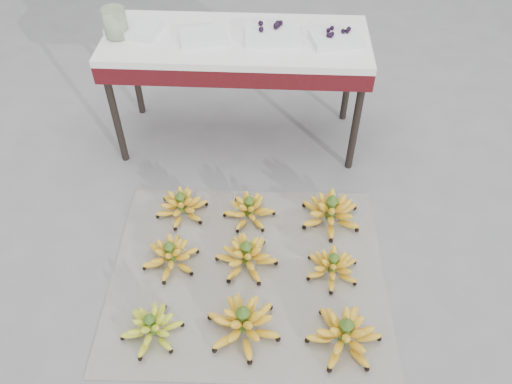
{
  "coord_description": "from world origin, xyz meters",
  "views": [
    {
      "loc": [
        0.08,
        -1.31,
        1.9
      ],
      "look_at": [
        -0.0,
        0.29,
        0.28
      ],
      "focal_mm": 35.0,
      "sensor_mm": 36.0,
      "label": 1
    }
  ],
  "objects_px": {
    "bunch_mid_right": "(332,266)",
    "tray_right": "(272,34)",
    "newspaper_mat": "(248,272)",
    "tray_far_right": "(335,38)",
    "bunch_back_left": "(182,206)",
    "bunch_front_left": "(152,327)",
    "bunch_mid_center": "(246,256)",
    "bunch_front_right": "(344,334)",
    "bunch_front_center": "(243,323)",
    "bunch_back_center": "(249,210)",
    "bunch_mid_left": "(170,255)",
    "tray_left": "(203,36)",
    "vendor_table": "(236,50)",
    "bunch_back_right": "(331,212)",
    "tray_far_left": "(134,29)",
    "glass_jar": "(115,23)"
  },
  "relations": [
    {
      "from": "bunch_mid_right",
      "to": "tray_right",
      "type": "height_order",
      "value": "tray_right"
    },
    {
      "from": "newspaper_mat",
      "to": "glass_jar",
      "type": "distance_m",
      "value": 1.4
    },
    {
      "from": "bunch_mid_left",
      "to": "vendor_table",
      "type": "height_order",
      "value": "vendor_table"
    },
    {
      "from": "bunch_mid_left",
      "to": "tray_right",
      "type": "relative_size",
      "value": 1.11
    },
    {
      "from": "bunch_mid_right",
      "to": "tray_right",
      "type": "relative_size",
      "value": 0.88
    },
    {
      "from": "newspaper_mat",
      "to": "bunch_front_right",
      "type": "bearing_deg",
      "value": -38.77
    },
    {
      "from": "bunch_back_right",
      "to": "tray_far_left",
      "type": "bearing_deg",
      "value": 145.01
    },
    {
      "from": "tray_left",
      "to": "vendor_table",
      "type": "bearing_deg",
      "value": 12.29
    },
    {
      "from": "bunch_mid_right",
      "to": "vendor_table",
      "type": "distance_m",
      "value": 1.21
    },
    {
      "from": "bunch_back_left",
      "to": "tray_far_left",
      "type": "bearing_deg",
      "value": 99.47
    },
    {
      "from": "bunch_back_center",
      "to": "tray_far_right",
      "type": "xyz_separation_m",
      "value": [
        0.4,
        0.62,
        0.62
      ]
    },
    {
      "from": "newspaper_mat",
      "to": "bunch_front_right",
      "type": "distance_m",
      "value": 0.53
    },
    {
      "from": "bunch_mid_right",
      "to": "bunch_back_right",
      "type": "xyz_separation_m",
      "value": [
        0.01,
        0.32,
        0.01
      ]
    },
    {
      "from": "bunch_back_left",
      "to": "vendor_table",
      "type": "height_order",
      "value": "vendor_table"
    },
    {
      "from": "bunch_mid_center",
      "to": "newspaper_mat",
      "type": "bearing_deg",
      "value": -53.93
    },
    {
      "from": "bunch_mid_center",
      "to": "bunch_back_center",
      "type": "relative_size",
      "value": 1.08
    },
    {
      "from": "bunch_mid_left",
      "to": "bunch_front_left",
      "type": "bearing_deg",
      "value": -109.84
    },
    {
      "from": "bunch_front_right",
      "to": "tray_left",
      "type": "distance_m",
      "value": 1.57
    },
    {
      "from": "bunch_front_left",
      "to": "bunch_front_center",
      "type": "relative_size",
      "value": 0.66
    },
    {
      "from": "bunch_mid_left",
      "to": "tray_far_right",
      "type": "distance_m",
      "value": 1.34
    },
    {
      "from": "bunch_back_left",
      "to": "bunch_mid_center",
      "type": "bearing_deg",
      "value": -54.88
    },
    {
      "from": "bunch_back_left",
      "to": "glass_jar",
      "type": "xyz_separation_m",
      "value": [
        -0.36,
        0.61,
        0.67
      ]
    },
    {
      "from": "tray_left",
      "to": "tray_far_right",
      "type": "distance_m",
      "value": 0.66
    },
    {
      "from": "bunch_back_center",
      "to": "bunch_back_right",
      "type": "relative_size",
      "value": 1.07
    },
    {
      "from": "bunch_mid_left",
      "to": "bunch_mid_center",
      "type": "relative_size",
      "value": 0.9
    },
    {
      "from": "bunch_front_right",
      "to": "bunch_back_left",
      "type": "height_order",
      "value": "bunch_front_right"
    },
    {
      "from": "bunch_front_center",
      "to": "tray_far_right",
      "type": "height_order",
      "value": "tray_far_right"
    },
    {
      "from": "bunch_front_left",
      "to": "tray_far_left",
      "type": "distance_m",
      "value": 1.5
    },
    {
      "from": "bunch_front_left",
      "to": "bunch_mid_center",
      "type": "distance_m",
      "value": 0.53
    },
    {
      "from": "newspaper_mat",
      "to": "bunch_back_center",
      "type": "height_order",
      "value": "bunch_back_center"
    },
    {
      "from": "bunch_front_right",
      "to": "bunch_mid_left",
      "type": "bearing_deg",
      "value": 154.0
    },
    {
      "from": "bunch_front_center",
      "to": "glass_jar",
      "type": "xyz_separation_m",
      "value": [
        -0.72,
        1.26,
        0.66
      ]
    },
    {
      "from": "bunch_mid_center",
      "to": "tray_far_left",
      "type": "bearing_deg",
      "value": 145.2
    },
    {
      "from": "bunch_front_left",
      "to": "tray_left",
      "type": "relative_size",
      "value": 0.99
    },
    {
      "from": "bunch_back_left",
      "to": "bunch_front_left",
      "type": "bearing_deg",
      "value": -105.22
    },
    {
      "from": "newspaper_mat",
      "to": "vendor_table",
      "type": "xyz_separation_m",
      "value": [
        -0.12,
        0.99,
        0.58
      ]
    },
    {
      "from": "tray_far_left",
      "to": "glass_jar",
      "type": "bearing_deg",
      "value": -146.85
    },
    {
      "from": "bunch_mid_right",
      "to": "tray_right",
      "type": "xyz_separation_m",
      "value": [
        -0.32,
        0.97,
        0.62
      ]
    },
    {
      "from": "newspaper_mat",
      "to": "tray_far_right",
      "type": "xyz_separation_m",
      "value": [
        0.38,
        0.96,
        0.67
      ]
    },
    {
      "from": "bunch_front_right",
      "to": "tray_far_right",
      "type": "relative_size",
      "value": 1.11
    },
    {
      "from": "bunch_front_center",
      "to": "tray_far_right",
      "type": "xyz_separation_m",
      "value": [
        0.39,
        1.26,
        0.6
      ]
    },
    {
      "from": "tray_right",
      "to": "bunch_mid_right",
      "type": "bearing_deg",
      "value": -71.92
    },
    {
      "from": "bunch_back_right",
      "to": "tray_far_left",
      "type": "height_order",
      "value": "tray_far_left"
    },
    {
      "from": "bunch_mid_center",
      "to": "bunch_back_left",
      "type": "height_order",
      "value": "bunch_mid_center"
    },
    {
      "from": "bunch_back_center",
      "to": "vendor_table",
      "type": "bearing_deg",
      "value": 122.95
    },
    {
      "from": "bunch_front_right",
      "to": "bunch_front_center",
      "type": "bearing_deg",
      "value": 175.2
    },
    {
      "from": "bunch_back_left",
      "to": "bunch_back_center",
      "type": "bearing_deg",
      "value": -15.39
    },
    {
      "from": "bunch_front_left",
      "to": "bunch_mid_left",
      "type": "bearing_deg",
      "value": 86.63
    },
    {
      "from": "bunch_mid_right",
      "to": "bunch_front_center",
      "type": "bearing_deg",
      "value": -143.53
    },
    {
      "from": "tray_far_left",
      "to": "tray_left",
      "type": "relative_size",
      "value": 1.11
    }
  ]
}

